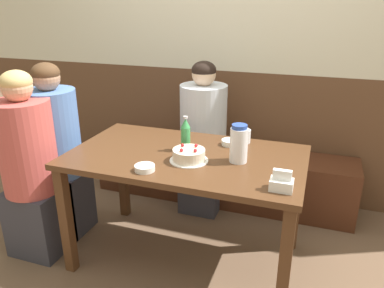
% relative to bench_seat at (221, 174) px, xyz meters
% --- Properties ---
extents(ground_plane, '(12.00, 12.00, 0.00)m').
position_rel_bench_seat_xyz_m(ground_plane, '(0.00, -0.83, -0.22)').
color(ground_plane, brown).
extents(back_wall, '(4.80, 0.04, 2.50)m').
position_rel_bench_seat_xyz_m(back_wall, '(0.00, 0.22, 1.03)').
color(back_wall, brown).
rests_on(back_wall, ground_plane).
extents(bench_seat, '(2.12, 0.38, 0.45)m').
position_rel_bench_seat_xyz_m(bench_seat, '(0.00, 0.00, 0.00)').
color(bench_seat, '#472314').
rests_on(bench_seat, ground_plane).
extents(dining_table, '(1.38, 0.79, 0.73)m').
position_rel_bench_seat_xyz_m(dining_table, '(0.00, -0.83, 0.41)').
color(dining_table, '#4C2D19').
rests_on(dining_table, ground_plane).
extents(birthday_cake, '(0.22, 0.22, 0.09)m').
position_rel_bench_seat_xyz_m(birthday_cake, '(0.05, -0.92, 0.54)').
color(birthday_cake, white).
rests_on(birthday_cake, dining_table).
extents(water_pitcher, '(0.10, 0.10, 0.22)m').
position_rel_bench_seat_xyz_m(water_pitcher, '(0.31, -0.83, 0.61)').
color(water_pitcher, white).
rests_on(water_pitcher, dining_table).
extents(soju_bottle, '(0.06, 0.06, 0.21)m').
position_rel_bench_seat_xyz_m(soju_bottle, '(-0.03, -0.76, 0.61)').
color(soju_bottle, '#388E4C').
rests_on(soju_bottle, dining_table).
extents(napkin_holder, '(0.11, 0.08, 0.11)m').
position_rel_bench_seat_xyz_m(napkin_holder, '(0.58, -1.10, 0.55)').
color(napkin_holder, white).
rests_on(napkin_holder, dining_table).
extents(bowl_soup_white, '(0.11, 0.11, 0.03)m').
position_rel_bench_seat_xyz_m(bowl_soup_white, '(0.21, -0.59, 0.52)').
color(bowl_soup_white, white).
rests_on(bowl_soup_white, dining_table).
extents(bowl_rice_small, '(0.11, 0.11, 0.03)m').
position_rel_bench_seat_xyz_m(bowl_rice_small, '(-0.13, -1.11, 0.52)').
color(bowl_rice_small, white).
rests_on(bowl_rice_small, dining_table).
extents(glass_water_tall, '(0.08, 0.08, 0.08)m').
position_rel_bench_seat_xyz_m(glass_water_tall, '(0.28, -0.52, 0.55)').
color(glass_water_tall, silver).
rests_on(glass_water_tall, dining_table).
extents(person_teal_shirt, '(0.34, 0.34, 1.22)m').
position_rel_bench_seat_xyz_m(person_teal_shirt, '(-0.95, -0.82, 0.36)').
color(person_teal_shirt, '#33333D').
rests_on(person_teal_shirt, ground_plane).
extents(person_pale_blue_shirt, '(0.34, 0.34, 1.21)m').
position_rel_bench_seat_xyz_m(person_pale_blue_shirt, '(-0.95, -1.07, 0.36)').
color(person_pale_blue_shirt, '#33333D').
rests_on(person_pale_blue_shirt, ground_plane).
extents(person_grey_tee, '(0.35, 0.35, 1.18)m').
position_rel_bench_seat_xyz_m(person_grey_tee, '(-0.10, -0.17, 0.35)').
color(person_grey_tee, '#33333D').
rests_on(person_grey_tee, ground_plane).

